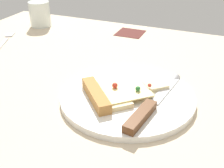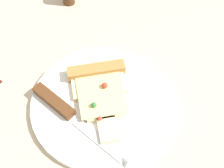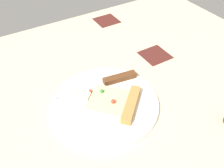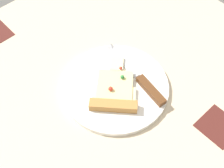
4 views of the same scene
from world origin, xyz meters
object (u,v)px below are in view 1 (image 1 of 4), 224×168
fork (5,39)px  drinking_glass (40,14)px  knife (151,105)px  pizza_slice (116,92)px  plate (127,96)px

fork → drinking_glass: bearing=59.8°
fork → knife: bearing=-45.2°
pizza_slice → knife: (7.91, -1.58, -0.18)cm
plate → knife: size_ratio=1.19×
pizza_slice → knife: 8.07cm
knife → fork: size_ratio=1.63×
knife → drinking_glass: drinking_glass is taller
plate → fork: 51.16cm
plate → pizza_slice: (-1.92, -1.79, 1.46)cm
pizza_slice → drinking_glass: drinking_glass is taller
plate → drinking_glass: size_ratio=3.25×
drinking_glass → fork: drinking_glass is taller
plate → pizza_slice: bearing=-137.0°
pizza_slice → fork: pizza_slice is taller
pizza_slice → fork: 50.06cm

